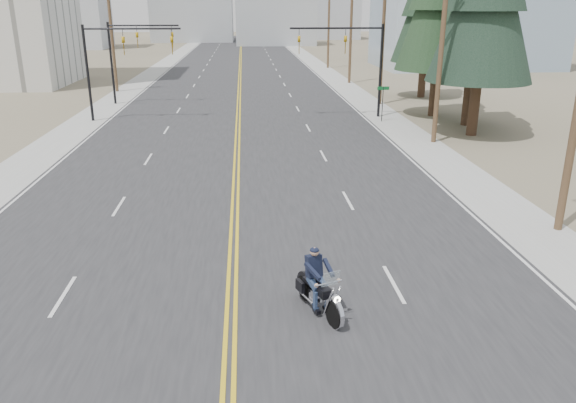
# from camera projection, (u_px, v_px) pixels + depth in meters

# --- Properties ---
(ground_plane) EXTENTS (400.00, 400.00, 0.00)m
(ground_plane) POSITION_uv_depth(u_px,v_px,m) (229.00, 371.00, 13.27)
(ground_plane) COLOR #776D56
(ground_plane) RESTS_ON ground
(road) EXTENTS (20.00, 200.00, 0.01)m
(road) POSITION_uv_depth(u_px,v_px,m) (240.00, 69.00, 79.23)
(road) COLOR #303033
(road) RESTS_ON ground
(sidewalk_left) EXTENTS (3.00, 200.00, 0.01)m
(sidewalk_left) POSITION_uv_depth(u_px,v_px,m) (158.00, 69.00, 78.39)
(sidewalk_left) COLOR #A5A5A0
(sidewalk_left) RESTS_ON ground
(sidewalk_right) EXTENTS (3.00, 200.00, 0.01)m
(sidewalk_right) POSITION_uv_depth(u_px,v_px,m) (321.00, 68.00, 80.06)
(sidewalk_right) COLOR #A5A5A0
(sidewalk_right) RESTS_ON ground
(traffic_mast_left) EXTENTS (7.10, 0.26, 7.00)m
(traffic_mast_left) POSITION_uv_depth(u_px,v_px,m) (114.00, 54.00, 41.16)
(traffic_mast_left) COLOR black
(traffic_mast_left) RESTS_ON ground
(traffic_mast_right) EXTENTS (7.10, 0.26, 7.00)m
(traffic_mast_right) POSITION_uv_depth(u_px,v_px,m) (355.00, 52.00, 42.46)
(traffic_mast_right) COLOR black
(traffic_mast_right) RESTS_ON ground
(traffic_mast_far) EXTENTS (6.10, 0.26, 7.00)m
(traffic_mast_far) POSITION_uv_depth(u_px,v_px,m) (130.00, 47.00, 48.69)
(traffic_mast_far) COLOR black
(traffic_mast_far) RESTS_ON ground
(street_sign) EXTENTS (0.90, 0.06, 2.62)m
(street_sign) POSITION_uv_depth(u_px,v_px,m) (383.00, 98.00, 41.73)
(street_sign) COLOR black
(street_sign) RESTS_ON ground
(utility_pole_b) EXTENTS (2.20, 0.30, 11.50)m
(utility_pole_b) POSITION_uv_depth(u_px,v_px,m) (442.00, 45.00, 33.89)
(utility_pole_b) COLOR brown
(utility_pole_b) RESTS_ON ground
(utility_pole_c) EXTENTS (2.20, 0.30, 11.00)m
(utility_pole_c) POSITION_uv_depth(u_px,v_px,m) (383.00, 37.00, 48.11)
(utility_pole_c) COLOR brown
(utility_pole_c) RESTS_ON ground
(utility_pole_d) EXTENTS (2.20, 0.30, 11.50)m
(utility_pole_d) POSITION_uv_depth(u_px,v_px,m) (351.00, 28.00, 62.16)
(utility_pole_d) COLOR brown
(utility_pole_d) RESTS_ON ground
(utility_pole_e) EXTENTS (2.20, 0.30, 11.00)m
(utility_pole_e) POSITION_uv_depth(u_px,v_px,m) (329.00, 26.00, 78.27)
(utility_pole_e) COLOR brown
(utility_pole_e) RESTS_ON ground
(utility_pole_left) EXTENTS (2.20, 0.30, 10.50)m
(utility_pole_left) POSITION_uv_depth(u_px,v_px,m) (112.00, 36.00, 55.80)
(utility_pole_left) COLOR brown
(utility_pole_left) RESTS_ON ground
(haze_bldg_b) EXTENTS (18.00, 14.00, 14.00)m
(haze_bldg_b) POSITION_uv_depth(u_px,v_px,m) (275.00, 13.00, 129.35)
(haze_bldg_b) COLOR #ADB2B7
(haze_bldg_b) RESTS_ON ground
(haze_bldg_c) EXTENTS (16.00, 12.00, 18.00)m
(haze_bldg_c) POSITION_uv_depth(u_px,v_px,m) (432.00, 3.00, 116.89)
(haze_bldg_c) COLOR #B7BCC6
(haze_bldg_c) RESTS_ON ground
(haze_bldg_e) EXTENTS (14.00, 14.00, 12.00)m
(haze_bldg_e) POSITION_uv_depth(u_px,v_px,m) (332.00, 16.00, 154.47)
(haze_bldg_e) COLOR #B7BCC6
(haze_bldg_e) RESTS_ON ground
(haze_bldg_f) EXTENTS (12.00, 12.00, 16.00)m
(haze_bldg_f) POSITION_uv_depth(u_px,v_px,m) (23.00, 8.00, 129.52)
(haze_bldg_f) COLOR #ADB2B7
(haze_bldg_f) RESTS_ON ground
(motorcyclist) EXTENTS (1.82, 2.59, 1.86)m
(motorcyclist) POSITION_uv_depth(u_px,v_px,m) (319.00, 283.00, 15.51)
(motorcyclist) COLOR black
(motorcyclist) RESTS_ON ground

